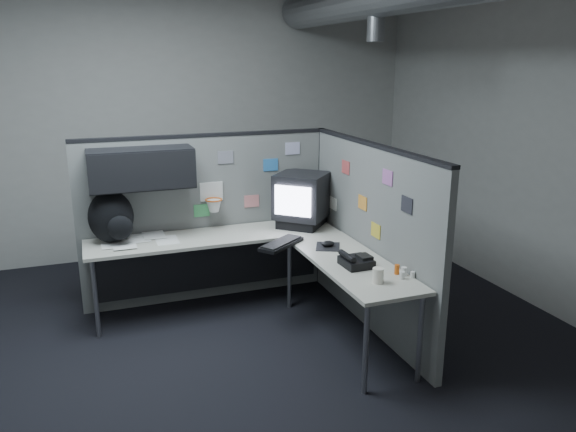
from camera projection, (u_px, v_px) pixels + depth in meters
name	position (u px, v px, depth m)	size (l,w,h in m)	color
room	(324.00, 87.00, 4.15)	(5.62, 5.62, 3.22)	black
partition_back	(191.00, 202.00, 5.28)	(2.44, 0.42, 1.63)	slate
partition_right	(369.00, 236.00, 4.86)	(0.07, 2.23, 1.63)	slate
desk	(248.00, 254.00, 5.04)	(2.31, 2.11, 0.73)	#BAB8A8
monitor	(302.00, 199.00, 5.41)	(0.64, 0.64, 0.52)	black
keyboard	(281.00, 244.00, 4.88)	(0.48, 0.42, 0.04)	black
mouse	(328.00, 245.00, 4.85)	(0.29, 0.31, 0.05)	black
phone	(356.00, 261.00, 4.39)	(0.23, 0.24, 0.11)	black
bottles	(403.00, 272.00, 4.19)	(0.13, 0.14, 0.08)	silver
cup	(378.00, 276.00, 4.05)	(0.08, 0.08, 0.11)	white
papers	(139.00, 240.00, 5.01)	(0.66, 0.49, 0.01)	white
backpack	(112.00, 218.00, 4.90)	(0.40, 0.36, 0.47)	black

